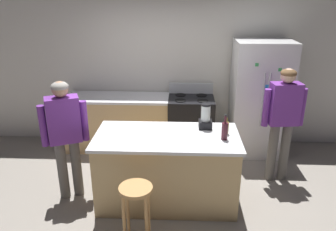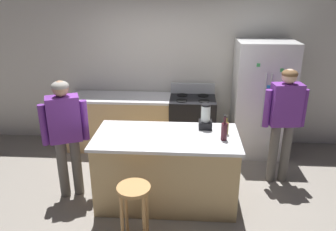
{
  "view_description": "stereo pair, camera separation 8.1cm",
  "coord_description": "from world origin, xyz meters",
  "px_view_note": "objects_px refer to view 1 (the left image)",
  "views": [
    {
      "loc": [
        0.18,
        -3.72,
        2.62
      ],
      "look_at": [
        0.0,
        0.3,
        1.09
      ],
      "focal_mm": 35.23,
      "sensor_mm": 36.0,
      "label": 1
    },
    {
      "loc": [
        0.26,
        -3.71,
        2.62
      ],
      "look_at": [
        0.0,
        0.3,
        1.09
      ],
      "focal_mm": 35.23,
      "sensor_mm": 36.0,
      "label": 2
    }
  ],
  "objects_px": {
    "blender_appliance": "(205,118)",
    "bottle_vinegar": "(226,127)",
    "kitchen_island": "(167,169)",
    "person_by_sink_right": "(283,115)",
    "person_by_island_left": "(65,130)",
    "stove_range": "(191,124)",
    "bar_stool": "(136,200)",
    "refrigerator": "(259,99)",
    "bottle_wine": "(225,130)"
  },
  "relations": [
    {
      "from": "person_by_island_left",
      "to": "bottle_vinegar",
      "type": "distance_m",
      "value": 2.04
    },
    {
      "from": "blender_appliance",
      "to": "person_by_island_left",
      "type": "bearing_deg",
      "value": -173.42
    },
    {
      "from": "blender_appliance",
      "to": "bottle_vinegar",
      "type": "height_order",
      "value": "blender_appliance"
    },
    {
      "from": "stove_range",
      "to": "bar_stool",
      "type": "bearing_deg",
      "value": -105.19
    },
    {
      "from": "bar_stool",
      "to": "refrigerator",
      "type": "bearing_deg",
      "value": 52.6
    },
    {
      "from": "person_by_island_left",
      "to": "blender_appliance",
      "type": "relative_size",
      "value": 4.81
    },
    {
      "from": "person_by_island_left",
      "to": "person_by_sink_right",
      "type": "distance_m",
      "value": 2.93
    },
    {
      "from": "stove_range",
      "to": "bottle_vinegar",
      "type": "xyz_separation_m",
      "value": [
        0.4,
        -1.44,
        0.54
      ]
    },
    {
      "from": "stove_range",
      "to": "person_by_sink_right",
      "type": "relative_size",
      "value": 0.67
    },
    {
      "from": "person_by_sink_right",
      "to": "bottle_vinegar",
      "type": "relative_size",
      "value": 7.05
    },
    {
      "from": "person_by_island_left",
      "to": "bottle_wine",
      "type": "height_order",
      "value": "person_by_island_left"
    },
    {
      "from": "person_by_sink_right",
      "to": "bar_stool",
      "type": "bearing_deg",
      "value": -143.57
    },
    {
      "from": "bottle_vinegar",
      "to": "bottle_wine",
      "type": "xyz_separation_m",
      "value": [
        -0.04,
        -0.17,
        0.03
      ]
    },
    {
      "from": "kitchen_island",
      "to": "person_by_island_left",
      "type": "xyz_separation_m",
      "value": [
        -1.3,
        0.05,
        0.49
      ]
    },
    {
      "from": "bar_stool",
      "to": "blender_appliance",
      "type": "relative_size",
      "value": 2.08
    },
    {
      "from": "person_by_sink_right",
      "to": "bottle_wine",
      "type": "distance_m",
      "value": 1.12
    },
    {
      "from": "blender_appliance",
      "to": "bottle_vinegar",
      "type": "bearing_deg",
      "value": -34.9
    },
    {
      "from": "bar_stool",
      "to": "bottle_wine",
      "type": "relative_size",
      "value": 2.2
    },
    {
      "from": "kitchen_island",
      "to": "person_by_island_left",
      "type": "height_order",
      "value": "person_by_island_left"
    },
    {
      "from": "kitchen_island",
      "to": "stove_range",
      "type": "distance_m",
      "value": 1.56
    },
    {
      "from": "bottle_wine",
      "to": "blender_appliance",
      "type": "bearing_deg",
      "value": 121.56
    },
    {
      "from": "bar_stool",
      "to": "bottle_vinegar",
      "type": "xyz_separation_m",
      "value": [
        1.03,
        0.87,
        0.49
      ]
    },
    {
      "from": "kitchen_island",
      "to": "person_by_sink_right",
      "type": "bearing_deg",
      "value": 20.77
    },
    {
      "from": "stove_range",
      "to": "person_by_island_left",
      "type": "distance_m",
      "value": 2.25
    },
    {
      "from": "refrigerator",
      "to": "bar_stool",
      "type": "bearing_deg",
      "value": -127.4
    },
    {
      "from": "person_by_sink_right",
      "to": "blender_appliance",
      "type": "xyz_separation_m",
      "value": [
        -1.09,
        -0.34,
        0.07
      ]
    },
    {
      "from": "stove_range",
      "to": "bottle_wine",
      "type": "relative_size",
      "value": 3.54
    },
    {
      "from": "kitchen_island",
      "to": "bar_stool",
      "type": "bearing_deg",
      "value": -110.47
    },
    {
      "from": "refrigerator",
      "to": "bottle_vinegar",
      "type": "distance_m",
      "value": 1.59
    },
    {
      "from": "kitchen_island",
      "to": "bottle_wine",
      "type": "xyz_separation_m",
      "value": [
        0.7,
        -0.08,
        0.58
      ]
    },
    {
      "from": "kitchen_island",
      "to": "person_by_sink_right",
      "type": "xyz_separation_m",
      "value": [
        1.58,
        0.6,
        0.54
      ]
    },
    {
      "from": "stove_range",
      "to": "person_by_island_left",
      "type": "bearing_deg",
      "value": -138.01
    },
    {
      "from": "bottle_vinegar",
      "to": "bottle_wine",
      "type": "distance_m",
      "value": 0.17
    },
    {
      "from": "bar_stool",
      "to": "stove_range",
      "type": "bearing_deg",
      "value": 74.81
    },
    {
      "from": "blender_appliance",
      "to": "bottle_vinegar",
      "type": "distance_m",
      "value": 0.31
    },
    {
      "from": "bottle_vinegar",
      "to": "bottle_wine",
      "type": "height_order",
      "value": "bottle_wine"
    },
    {
      "from": "person_by_island_left",
      "to": "kitchen_island",
      "type": "bearing_deg",
      "value": -2.42
    },
    {
      "from": "kitchen_island",
      "to": "person_by_island_left",
      "type": "relative_size",
      "value": 1.12
    },
    {
      "from": "stove_range",
      "to": "refrigerator",
      "type": "bearing_deg",
      "value": -1.26
    },
    {
      "from": "person_by_sink_right",
      "to": "blender_appliance",
      "type": "bearing_deg",
      "value": -162.81
    },
    {
      "from": "blender_appliance",
      "to": "bottle_wine",
      "type": "xyz_separation_m",
      "value": [
        0.21,
        -0.34,
        -0.02
      ]
    },
    {
      "from": "person_by_island_left",
      "to": "refrigerator",
      "type": "bearing_deg",
      "value": 27.71
    },
    {
      "from": "bottle_wine",
      "to": "person_by_sink_right",
      "type": "bearing_deg",
      "value": 37.51
    },
    {
      "from": "bar_stool",
      "to": "kitchen_island",
      "type": "bearing_deg",
      "value": 69.53
    },
    {
      "from": "refrigerator",
      "to": "bottle_wine",
      "type": "relative_size",
      "value": 6.0
    },
    {
      "from": "refrigerator",
      "to": "person_by_sink_right",
      "type": "distance_m",
      "value": 0.91
    },
    {
      "from": "bar_stool",
      "to": "bottle_vinegar",
      "type": "bearing_deg",
      "value": 40.13
    },
    {
      "from": "person_by_sink_right",
      "to": "kitchen_island",
      "type": "bearing_deg",
      "value": -159.23
    },
    {
      "from": "kitchen_island",
      "to": "bottle_vinegar",
      "type": "bearing_deg",
      "value": 6.63
    },
    {
      "from": "bar_stool",
      "to": "bottle_wine",
      "type": "bearing_deg",
      "value": 35.44
    }
  ]
}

